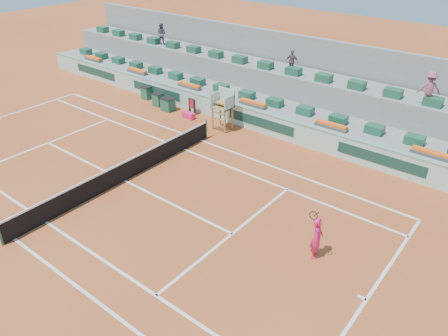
{
  "coord_description": "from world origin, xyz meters",
  "views": [
    {
      "loc": [
        14.56,
        -10.81,
        10.77
      ],
      "look_at": [
        4.0,
        2.5,
        1.0
      ],
      "focal_mm": 35.0,
      "sensor_mm": 36.0,
      "label": 1
    }
  ],
  "objects_px": {
    "drink_cooler_a": "(168,104)",
    "tennis_player": "(317,237)",
    "player_bag": "(188,115)",
    "umpire_chair": "(224,104)"
  },
  "relations": [
    {
      "from": "player_bag",
      "to": "umpire_chair",
      "type": "bearing_deg",
      "value": 3.1
    },
    {
      "from": "player_bag",
      "to": "umpire_chair",
      "type": "relative_size",
      "value": 0.35
    },
    {
      "from": "tennis_player",
      "to": "drink_cooler_a",
      "type": "bearing_deg",
      "value": 154.82
    },
    {
      "from": "drink_cooler_a",
      "to": "tennis_player",
      "type": "relative_size",
      "value": 0.37
    },
    {
      "from": "umpire_chair",
      "to": "tennis_player",
      "type": "bearing_deg",
      "value": -34.83
    },
    {
      "from": "player_bag",
      "to": "umpire_chair",
      "type": "xyz_separation_m",
      "value": [
        2.65,
        0.14,
        1.36
      ]
    },
    {
      "from": "drink_cooler_a",
      "to": "tennis_player",
      "type": "bearing_deg",
      "value": -25.18
    },
    {
      "from": "player_bag",
      "to": "tennis_player",
      "type": "bearing_deg",
      "value": -28.05
    },
    {
      "from": "umpire_chair",
      "to": "tennis_player",
      "type": "distance_m",
      "value": 11.64
    },
    {
      "from": "umpire_chair",
      "to": "tennis_player",
      "type": "relative_size",
      "value": 1.05
    }
  ]
}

